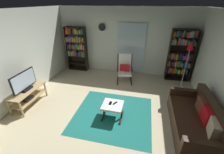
{
  "coord_description": "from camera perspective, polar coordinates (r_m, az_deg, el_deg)",
  "views": [
    {
      "loc": [
        0.81,
        -2.92,
        2.77
      ],
      "look_at": [
        -0.03,
        0.75,
        0.8
      ],
      "focal_mm": 23.42,
      "sensor_mm": 36.0,
      "label": 1
    }
  ],
  "objects": [
    {
      "name": "ground_plane",
      "position": [
        4.11,
        -2.02,
        -14.78
      ],
      "size": [
        7.02,
        7.02,
        0.0
      ],
      "primitive_type": "plane",
      "color": "#BFB18C"
    },
    {
      "name": "lounge_armchair",
      "position": [
        5.54,
        4.98,
        3.73
      ],
      "size": [
        0.66,
        0.74,
        1.02
      ],
      "color": "black",
      "rests_on": "ground"
    },
    {
      "name": "area_rug",
      "position": [
        4.14,
        0.35,
        -14.29
      ],
      "size": [
        2.06,
        1.92,
        0.01
      ],
      "primitive_type": "cube",
      "color": "#1A685F",
      "rests_on": "ground"
    },
    {
      "name": "tv_stand",
      "position": [
        4.91,
        -30.02,
        -6.13
      ],
      "size": [
        0.48,
        1.12,
        0.52
      ],
      "color": "tan",
      "rests_on": "ground"
    },
    {
      "name": "wall_left",
      "position": [
        4.8,
        -35.4,
        4.58
      ],
      "size": [
        0.06,
        6.0,
        2.6
      ],
      "primitive_type": "cube",
      "color": "silver",
      "rests_on": "ground"
    },
    {
      "name": "wall_clock",
      "position": [
        6.07,
        -3.9,
        18.86
      ],
      "size": [
        0.29,
        0.03,
        0.29
      ],
      "color": "silver"
    },
    {
      "name": "ottoman",
      "position": [
        3.84,
        0.23,
        -11.51
      ],
      "size": [
        0.53,
        0.49,
        0.41
      ],
      "color": "white",
      "rests_on": "ground"
    },
    {
      "name": "television",
      "position": [
        4.72,
        -31.1,
        -1.62
      ],
      "size": [
        0.2,
        0.83,
        0.55
      ],
      "color": "black",
      "rests_on": "tv_stand"
    },
    {
      "name": "glass_door_panel",
      "position": [
        6.03,
        7.4,
        10.84
      ],
      "size": [
        1.1,
        0.01,
        2.0
      ],
      "primitive_type": "cube",
      "color": "silver"
    },
    {
      "name": "bookshelf_near_sofa",
      "position": [
        5.98,
        25.13,
        7.84
      ],
      "size": [
        0.86,
        0.3,
        1.93
      ],
      "color": "black",
      "rests_on": "ground"
    },
    {
      "name": "tv_remote",
      "position": [
        3.83,
        1.25,
        -10.11
      ],
      "size": [
        0.11,
        0.14,
        0.02
      ],
      "primitive_type": "cube",
      "rotation": [
        0.0,
        0.0,
        -0.54
      ],
      "color": "black",
      "rests_on": "ottoman"
    },
    {
      "name": "floor_lamp_by_shelf",
      "position": [
        5.41,
        28.09,
        9.34
      ],
      "size": [
        0.22,
        0.22,
        1.65
      ],
      "color": "#A5A5AD",
      "rests_on": "ground"
    },
    {
      "name": "bookshelf_near_tv",
      "position": [
        6.5,
        -13.71,
        11.78
      ],
      "size": [
        0.85,
        0.3,
        1.86
      ],
      "color": "black",
      "rests_on": "ground"
    },
    {
      "name": "wall_back",
      "position": [
        6.06,
        4.94,
        13.5
      ],
      "size": [
        5.6,
        0.06,
        2.6
      ],
      "primitive_type": "cube",
      "color": "silver",
      "rests_on": "ground"
    },
    {
      "name": "cell_phone",
      "position": [
        3.83,
        -0.64,
        -10.17
      ],
      "size": [
        0.07,
        0.14,
        0.01
      ],
      "primitive_type": "cube",
      "rotation": [
        0.0,
        0.0,
        -0.03
      ],
      "color": "black",
      "rests_on": "ottoman"
    },
    {
      "name": "leather_sofa",
      "position": [
        4.03,
        29.82,
        -14.54
      ],
      "size": [
        0.85,
        1.88,
        0.8
      ],
      "color": "#342014",
      "rests_on": "ground"
    }
  ]
}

